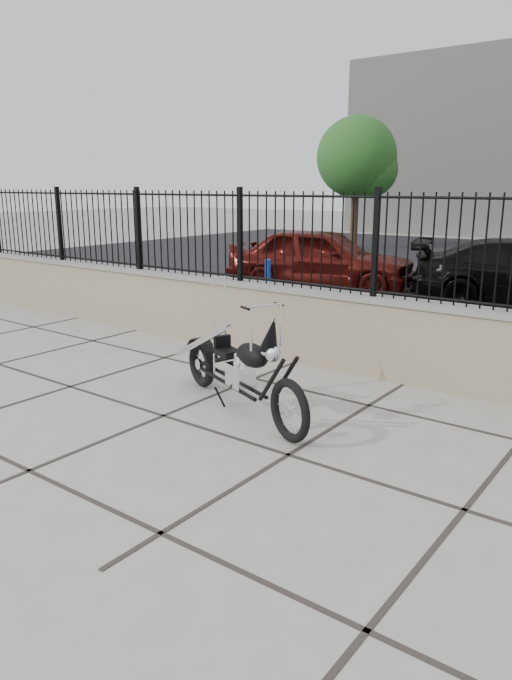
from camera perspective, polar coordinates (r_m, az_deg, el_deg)
The scene contains 8 objects.
ground_plane at distance 6.14m, azimuth -8.71°, elevation -7.08°, with size 90.00×90.00×0.00m, color #99968E.
parking_lot at distance 17.11m, azimuth 22.82°, elevation 5.74°, with size 30.00×30.00×0.00m, color black.
retaining_wall at distance 7.86m, azimuth 4.25°, elevation 1.47°, with size 14.00×0.36×0.96m, color gray.
iron_fence at distance 7.69m, azimuth 4.40°, elevation 9.33°, with size 14.00×0.08×1.20m, color black.
chopper_motorcycle at distance 6.04m, azimuth -1.71°, elevation -0.56°, with size 2.24×0.39×1.34m, color black, non-canonical shape.
car_red at distance 13.29m, azimuth 6.18°, elevation 7.60°, with size 1.62×4.04×1.38m, color #4D0F0B.
bollard_a at distance 11.36m, azimuth 1.10°, elevation 5.34°, with size 0.11×0.11×0.90m, color blue.
tree_left at distance 22.61m, azimuth 9.47°, elevation 16.95°, with size 2.82×2.82×4.76m.
Camera 1 is at (4.14, -3.95, 2.22)m, focal length 32.00 mm.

